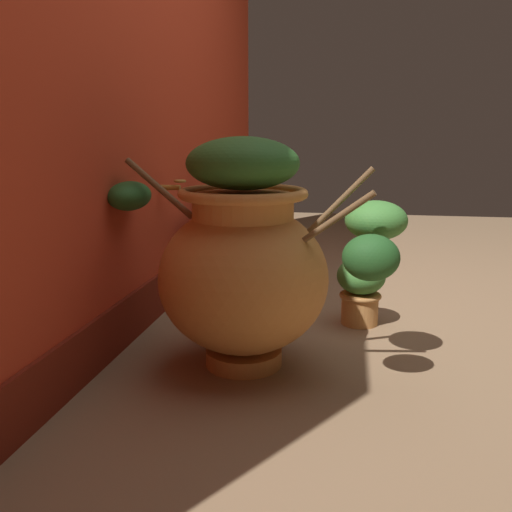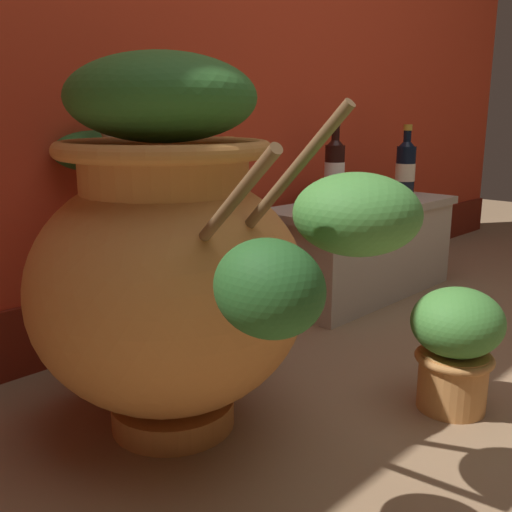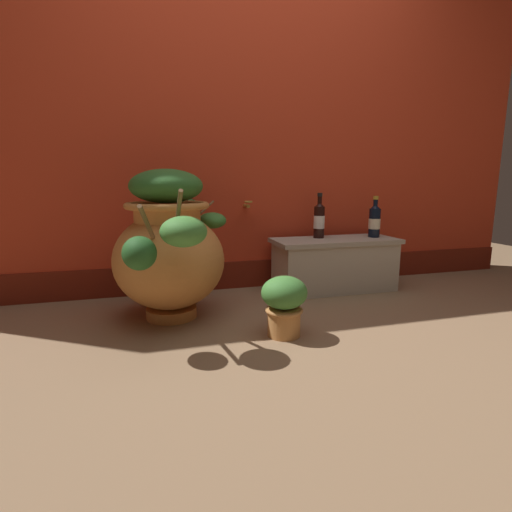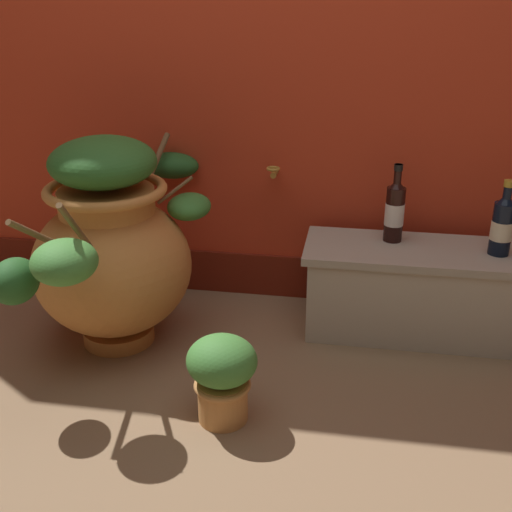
# 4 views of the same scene
# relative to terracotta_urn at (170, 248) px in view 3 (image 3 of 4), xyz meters

# --- Properties ---
(ground_plane) EXTENTS (7.00, 7.00, 0.00)m
(ground_plane) POSITION_rel_terracotta_urn_xyz_m (0.56, -0.59, -0.39)
(ground_plane) COLOR #896B4C
(back_wall) EXTENTS (4.40, 0.33, 2.60)m
(back_wall) POSITION_rel_terracotta_urn_xyz_m (0.56, 0.61, 0.89)
(back_wall) COLOR red
(back_wall) RESTS_ON ground_plane
(terracotta_urn) EXTENTS (0.65, 1.09, 0.82)m
(terracotta_urn) POSITION_rel_terracotta_urn_xyz_m (0.00, 0.00, 0.00)
(terracotta_urn) COLOR #CC7F3D
(terracotta_urn) RESTS_ON ground_plane
(stone_ledge) EXTENTS (0.87, 0.36, 0.36)m
(stone_ledge) POSITION_rel_terracotta_urn_xyz_m (1.14, 0.28, -0.20)
(stone_ledge) COLOR beige
(stone_ledge) RESTS_ON ground_plane
(wine_bottle_left) EXTENTS (0.08, 0.08, 0.31)m
(wine_bottle_left) POSITION_rel_terracotta_urn_xyz_m (1.04, 0.35, 0.10)
(wine_bottle_left) COLOR black
(wine_bottle_left) RESTS_ON stone_ledge
(wine_bottle_middle) EXTENTS (0.08, 0.08, 0.29)m
(wine_bottle_middle) POSITION_rel_terracotta_urn_xyz_m (1.44, 0.28, 0.09)
(wine_bottle_middle) COLOR black
(wine_bottle_middle) RESTS_ON stone_ledge
(potted_shrub) EXTENTS (0.23, 0.21, 0.30)m
(potted_shrub) POSITION_rel_terracotta_urn_xyz_m (0.51, -0.42, -0.23)
(potted_shrub) COLOR #D68E4C
(potted_shrub) RESTS_ON ground_plane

